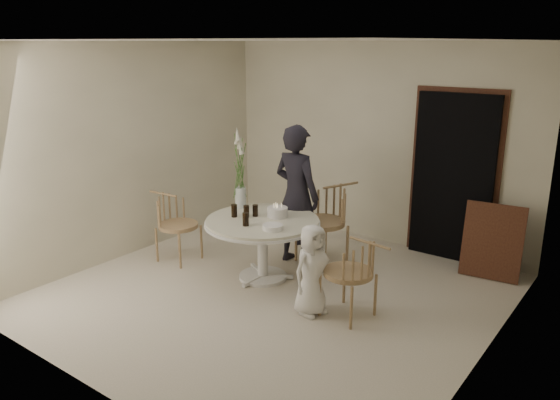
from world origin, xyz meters
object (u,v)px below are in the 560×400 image
Objects in this scene: boy at (312,270)px; chair_right at (359,268)px; chair_left at (171,217)px; chair_far at (331,212)px; girl at (297,195)px; birthday_cake at (277,212)px; table at (262,229)px; flower_vase at (240,175)px.

chair_right is at bearing -56.75° from boy.
chair_left is 0.90× the size of boy.
girl reaches higher than chair_far.
chair_left is 1.47m from birthday_cake.
boy is 1.07m from birthday_cake.
table is 0.76m from flower_vase.
girl reaches higher than chair_right.
flower_vase is at bearing -95.13° from chair_right.
table is 1.39× the size of boy.
chair_left is (-1.32, -0.20, -0.06)m from table.
chair_left is 0.49× the size of girl.
boy reaches higher than chair_right.
girl is at bearing 96.27° from birthday_cake.
chair_right is 3.67× the size of birthday_cake.
table is 1.34× the size of flower_vase.
flower_vase is (-1.89, 0.44, 0.58)m from chair_right.
girl is at bearing 87.13° from table.
boy is (0.94, -0.38, -0.14)m from table.
table is at bearing -114.90° from birthday_cake.
birthday_cake is (-0.27, -0.75, 0.14)m from chair_far.
chair_far reaches higher than boy.
birthday_cake is (0.05, -0.46, -0.09)m from girl.
flower_vase is at bearing 176.71° from birthday_cake.
girl is 7.40× the size of birthday_cake.
table is at bearing -91.36° from chair_right.
chair_far reaches higher than table.
table is 1.54× the size of chair_left.
chair_left is 1.08m from flower_vase.
boy is at bearing -62.42° from chair_right.
chair_left is at bearing -164.76° from birthday_cake.
chair_left is at bearing -171.19° from table.
chair_right is 2.70m from chair_left.
girl reaches higher than table.
boy reaches higher than birthday_cake.
table is 5.62× the size of birthday_cake.
table is at bearing 81.49° from boy.
girl is 0.47m from birthday_cake.
table is at bearing 91.77° from girl.
birthday_cake is at bearing -78.03° from chair_left.
flower_vase is (-0.51, 0.21, 0.53)m from table.
boy is 4.03× the size of birthday_cake.
table is 1.40m from chair_right.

